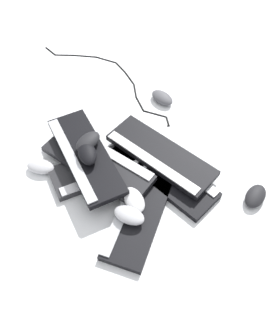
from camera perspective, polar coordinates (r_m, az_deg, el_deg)
ground_plane at (r=1.43m, az=2.81°, el=-1.26°), size 3.20×3.20×0.00m
keyboard_0 at (r=1.34m, az=0.87°, el=-6.39°), size 0.45×0.19×0.03m
keyboard_1 at (r=1.43m, az=4.48°, el=-0.70°), size 0.35×0.46×0.03m
keyboard_2 at (r=1.45m, az=-3.99°, el=0.47°), size 0.39×0.44×0.03m
keyboard_3 at (r=1.44m, az=4.00°, el=1.95°), size 0.33×0.46×0.03m
keyboard_4 at (r=1.42m, az=-5.54°, el=0.83°), size 0.30×0.46×0.03m
keyboard_5 at (r=1.41m, az=-7.55°, el=1.87°), size 0.43×0.40×0.03m
mouse_0 at (r=1.28m, az=-0.81°, el=-7.21°), size 0.09×0.12×0.04m
mouse_1 at (r=1.48m, az=-14.05°, el=0.21°), size 0.07×0.11×0.04m
mouse_2 at (r=1.43m, az=17.94°, el=-4.10°), size 0.13×0.10×0.04m
mouse_3 at (r=1.37m, az=-7.21°, el=2.24°), size 0.13×0.11×0.04m
mouse_4 at (r=1.40m, az=-7.11°, el=4.02°), size 0.13×0.11×0.04m
mouse_5 at (r=1.31m, az=-0.08°, el=-4.87°), size 0.13×0.12×0.04m
mouse_6 at (r=1.69m, az=4.24°, el=10.63°), size 0.12×0.13×0.04m
cable_0 at (r=1.82m, az=-3.52°, el=13.78°), size 0.38×0.71×0.01m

